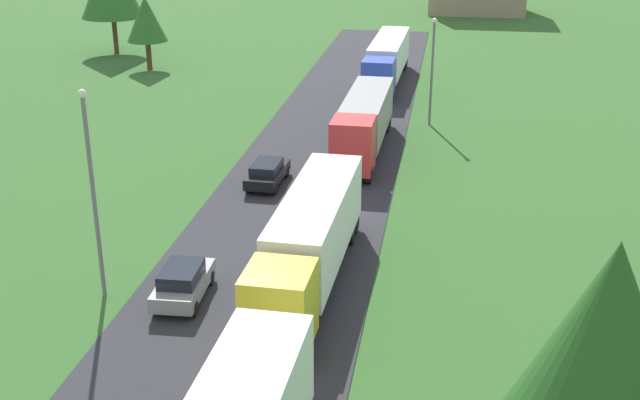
{
  "coord_description": "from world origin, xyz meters",
  "views": [
    {
      "loc": [
        7.83,
        0.85,
        16.59
      ],
      "look_at": [
        1.72,
        37.79,
        1.53
      ],
      "focal_mm": 45.23,
      "sensor_mm": 36.0,
      "label": 1
    }
  ],
  "objects_px": {
    "truck_third": "(364,121)",
    "car_fourth": "(267,172)",
    "car_third": "(183,282)",
    "tree_pine": "(146,19)",
    "tree_birch": "(598,394)",
    "truck_second": "(310,239)",
    "truck_fourth": "(387,59)",
    "lamppost_second": "(93,186)",
    "lamppost_third": "(432,66)"
  },
  "relations": [
    {
      "from": "lamppost_second",
      "to": "tree_birch",
      "type": "xyz_separation_m",
      "value": [
        17.62,
        -12.94,
        1.12
      ]
    },
    {
      "from": "truck_third",
      "to": "car_fourth",
      "type": "height_order",
      "value": "truck_third"
    },
    {
      "from": "truck_fourth",
      "to": "lamppost_second",
      "type": "relative_size",
      "value": 1.65
    },
    {
      "from": "tree_birch",
      "to": "truck_fourth",
      "type": "bearing_deg",
      "value": 99.75
    },
    {
      "from": "truck_third",
      "to": "tree_pine",
      "type": "distance_m",
      "value": 30.75
    },
    {
      "from": "tree_pine",
      "to": "truck_second",
      "type": "bearing_deg",
      "value": -60.77
    },
    {
      "from": "car_fourth",
      "to": "tree_pine",
      "type": "distance_m",
      "value": 33.23
    },
    {
      "from": "car_third",
      "to": "lamppost_third",
      "type": "distance_m",
      "value": 29.48
    },
    {
      "from": "truck_third",
      "to": "car_fourth",
      "type": "relative_size",
      "value": 2.99
    },
    {
      "from": "truck_second",
      "to": "tree_pine",
      "type": "height_order",
      "value": "tree_pine"
    },
    {
      "from": "truck_second",
      "to": "tree_pine",
      "type": "bearing_deg",
      "value": 119.23
    },
    {
      "from": "lamppost_second",
      "to": "lamppost_third",
      "type": "height_order",
      "value": "lamppost_second"
    },
    {
      "from": "truck_second",
      "to": "tree_pine",
      "type": "relative_size",
      "value": 2.06
    },
    {
      "from": "tree_pine",
      "to": "lamppost_third",
      "type": "bearing_deg",
      "value": -28.01
    },
    {
      "from": "tree_pine",
      "to": "truck_third",
      "type": "bearing_deg",
      "value": -43.21
    },
    {
      "from": "tree_birch",
      "to": "tree_pine",
      "type": "bearing_deg",
      "value": 119.67
    },
    {
      "from": "truck_second",
      "to": "tree_pine",
      "type": "distance_m",
      "value": 45.42
    },
    {
      "from": "truck_fourth",
      "to": "car_third",
      "type": "bearing_deg",
      "value": -97.23
    },
    {
      "from": "truck_fourth",
      "to": "truck_third",
      "type": "bearing_deg",
      "value": -89.52
    },
    {
      "from": "car_fourth",
      "to": "truck_third",
      "type": "bearing_deg",
      "value": 55.64
    },
    {
      "from": "car_third",
      "to": "tree_pine",
      "type": "distance_m",
      "value": 45.33
    },
    {
      "from": "truck_second",
      "to": "lamppost_third",
      "type": "bearing_deg",
      "value": 80.73
    },
    {
      "from": "tree_pine",
      "to": "lamppost_second",
      "type": "bearing_deg",
      "value": -71.97
    },
    {
      "from": "truck_third",
      "to": "lamppost_second",
      "type": "xyz_separation_m",
      "value": [
        -8.69,
        -20.95,
        2.89
      ]
    },
    {
      "from": "lamppost_third",
      "to": "truck_third",
      "type": "bearing_deg",
      "value": -119.73
    },
    {
      "from": "car_fourth",
      "to": "lamppost_third",
      "type": "relative_size",
      "value": 0.57
    },
    {
      "from": "truck_second",
      "to": "truck_fourth",
      "type": "relative_size",
      "value": 0.92
    },
    {
      "from": "truck_second",
      "to": "car_fourth",
      "type": "height_order",
      "value": "truck_second"
    },
    {
      "from": "car_fourth",
      "to": "truck_fourth",
      "type": "bearing_deg",
      "value": 79.94
    },
    {
      "from": "car_third",
      "to": "lamppost_third",
      "type": "height_order",
      "value": "lamppost_third"
    },
    {
      "from": "truck_fourth",
      "to": "lamppost_third",
      "type": "xyz_separation_m",
      "value": [
        4.14,
        -12.01,
        2.13
      ]
    },
    {
      "from": "truck_fourth",
      "to": "car_third",
      "type": "xyz_separation_m",
      "value": [
        -5.05,
        -39.81,
        -1.28
      ]
    },
    {
      "from": "car_fourth",
      "to": "lamppost_second",
      "type": "relative_size",
      "value": 0.48
    },
    {
      "from": "lamppost_second",
      "to": "car_fourth",
      "type": "bearing_deg",
      "value": 74.3
    },
    {
      "from": "tree_birch",
      "to": "truck_second",
      "type": "bearing_deg",
      "value": 120.81
    },
    {
      "from": "truck_third",
      "to": "car_third",
      "type": "height_order",
      "value": "truck_third"
    },
    {
      "from": "lamppost_second",
      "to": "lamppost_third",
      "type": "xyz_separation_m",
      "value": [
        12.68,
        27.93,
        -0.71
      ]
    },
    {
      "from": "truck_third",
      "to": "car_third",
      "type": "relative_size",
      "value": 3.17
    },
    {
      "from": "truck_third",
      "to": "car_third",
      "type": "xyz_separation_m",
      "value": [
        -5.21,
        -20.82,
        -1.23
      ]
    },
    {
      "from": "car_third",
      "to": "tree_birch",
      "type": "distance_m",
      "value": 19.95
    },
    {
      "from": "truck_third",
      "to": "tree_pine",
      "type": "bearing_deg",
      "value": 136.79
    },
    {
      "from": "car_third",
      "to": "car_fourth",
      "type": "xyz_separation_m",
      "value": [
        0.45,
        13.86,
        -0.06
      ]
    },
    {
      "from": "car_third",
      "to": "truck_third",
      "type": "bearing_deg",
      "value": 75.96
    },
    {
      "from": "truck_second",
      "to": "car_fourth",
      "type": "xyz_separation_m",
      "value": [
        -4.57,
        11.64,
        -1.41
      ]
    },
    {
      "from": "truck_third",
      "to": "tree_birch",
      "type": "relative_size",
      "value": 1.31
    },
    {
      "from": "lamppost_third",
      "to": "tree_pine",
      "type": "bearing_deg",
      "value": 151.99
    },
    {
      "from": "car_fourth",
      "to": "tree_pine",
      "type": "height_order",
      "value": "tree_pine"
    },
    {
      "from": "truck_fourth",
      "to": "car_fourth",
      "type": "distance_m",
      "value": 26.39
    },
    {
      "from": "truck_fourth",
      "to": "tree_birch",
      "type": "distance_m",
      "value": 53.8
    },
    {
      "from": "lamppost_second",
      "to": "truck_fourth",
      "type": "bearing_deg",
      "value": 77.94
    }
  ]
}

